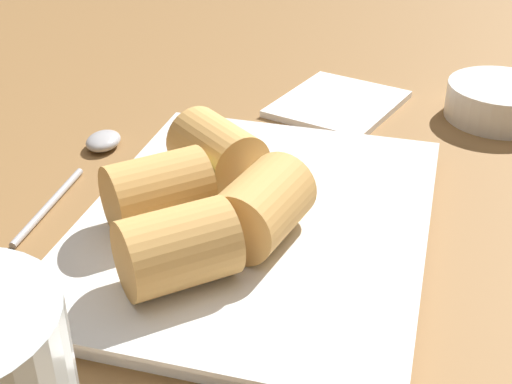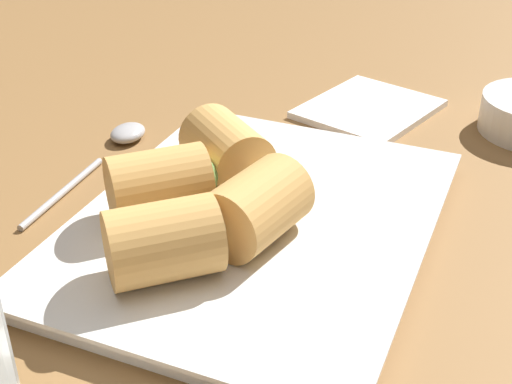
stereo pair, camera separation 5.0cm
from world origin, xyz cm
name	(u,v)px [view 1 (the left image)]	position (x,y,z in cm)	size (l,w,h in cm)	color
table_surface	(238,214)	(0.00, 0.00, 1.00)	(180.00, 140.00, 2.00)	olive
serving_plate	(256,226)	(3.72, 2.34, 2.76)	(27.93, 21.77, 1.50)	white
roll_front_left	(213,151)	(-0.09, -1.76, 5.78)	(7.42, 7.67, 4.57)	#DBA356
roll_front_right	(264,204)	(5.70, 3.41, 5.78)	(7.33, 5.81, 4.57)	#DBA356
roll_back_left	(164,189)	(5.70, -3.10, 5.78)	(7.57, 7.61, 4.57)	#DBA356
roll_back_right	(179,245)	(11.18, 0.01, 5.78)	(7.53, 7.63, 4.57)	#DBA356
dipping_bowl_near	(501,100)	(-19.88, 17.92, 3.68)	(9.33, 9.33, 3.09)	white
spoon	(94,152)	(-3.48, -12.87, 2.53)	(16.46, 2.83, 1.19)	#B2B2B7
napkin	(338,104)	(-18.42, 3.94, 2.30)	(13.70, 12.55, 0.60)	white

